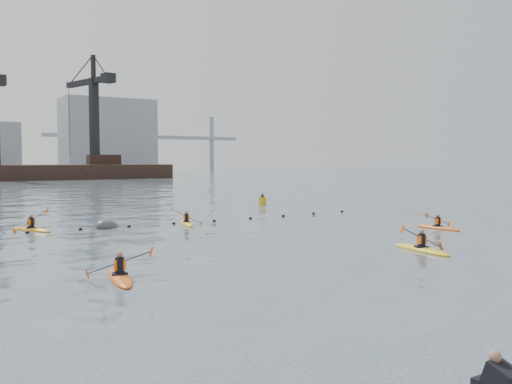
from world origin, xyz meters
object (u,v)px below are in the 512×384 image
(kayaker_0, at_px, (120,276))
(kayaker_5, at_px, (31,229))
(nav_buoy, at_px, (262,201))
(kayaker_3, at_px, (186,223))
(kayaker_4, at_px, (438,227))
(mooring_buoy, at_px, (107,227))
(kayaker_1, at_px, (421,249))

(kayaker_0, xyz_separation_m, kayaker_5, (-0.37, 15.82, -0.00))
(kayaker_5, relative_size, nav_buoy, 2.69)
(kayaker_3, distance_m, kayaker_5, 9.51)
(kayaker_3, height_order, kayaker_4, kayaker_3)
(kayaker_4, relative_size, mooring_buoy, 1.61)
(kayaker_3, relative_size, kayaker_4, 0.97)
(kayaker_0, height_order, kayaker_3, kayaker_3)
(kayaker_4, height_order, kayaker_5, kayaker_5)
(kayaker_1, height_order, kayaker_4, kayaker_1)
(kayaker_3, height_order, mooring_buoy, kayaker_3)
(mooring_buoy, bearing_deg, kayaker_1, -58.95)
(kayaker_1, xyz_separation_m, nav_buoy, (7.22, 25.20, 0.28))
(kayaker_3, distance_m, nav_buoy, 15.72)
(kayaker_1, relative_size, mooring_buoy, 1.84)
(kayaker_1, relative_size, kayaker_3, 1.17)
(kayaker_3, xyz_separation_m, kayaker_5, (-9.27, 2.11, 0.01))
(kayaker_3, bearing_deg, kayaker_5, -178.54)
(kayaker_0, xyz_separation_m, kayaker_1, (13.95, -1.65, 0.00))
(kayaker_0, relative_size, nav_buoy, 2.78)
(kayaker_1, relative_size, kayaker_4, 1.14)
(nav_buoy, bearing_deg, kayaker_3, -141.28)
(kayaker_3, xyz_separation_m, mooring_buoy, (-4.92, 1.18, -0.10))
(kayaker_5, height_order, nav_buoy, kayaker_5)
(kayaker_4, bearing_deg, nav_buoy, -90.61)
(kayaker_1, distance_m, nav_buoy, 26.22)
(kayaker_5, distance_m, nav_buoy, 22.88)
(kayaker_5, bearing_deg, nav_buoy, -5.77)
(kayaker_0, xyz_separation_m, kayaker_4, (21.22, 3.39, -0.01))
(kayaker_1, xyz_separation_m, kayaker_3, (-5.04, 15.37, -0.02))
(kayaker_4, height_order, nav_buoy, nav_buoy)
(kayaker_1, bearing_deg, kayaker_5, 136.81)
(kayaker_0, distance_m, mooring_buoy, 15.42)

